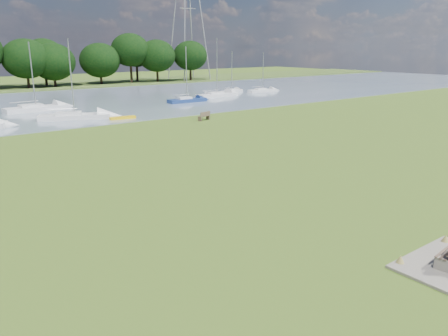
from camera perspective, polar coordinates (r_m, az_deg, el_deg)
ground at (r=26.51m, az=0.02°, el=-1.34°), size 220.00×220.00×0.00m
river at (r=64.52m, az=-23.39°, el=7.44°), size 220.00×40.00×0.10m
riverbank_bench at (r=47.52m, az=-2.58°, el=6.80°), size 1.63×0.85×0.96m
kayak at (r=49.43m, az=-13.10°, el=6.42°), size 2.90×1.01×0.28m
sailboat_0 at (r=77.96m, az=5.03°, el=10.16°), size 5.56×2.32×6.71m
sailboat_2 at (r=59.08m, az=-23.43°, el=7.34°), size 7.52×2.71×8.22m
sailboat_3 at (r=70.15m, az=-0.97°, el=9.66°), size 7.53×2.71×8.96m
sailboat_4 at (r=50.94m, az=-19.04°, el=6.60°), size 7.72×4.85×8.50m
sailboat_5 at (r=76.03m, az=0.99°, el=10.10°), size 5.43×3.32×7.00m
sailboat_8 at (r=63.19m, az=-4.91°, el=8.98°), size 5.74×1.67×7.70m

